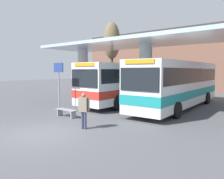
# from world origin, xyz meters

# --- Properties ---
(ground_plane) EXTENTS (100.00, 100.00, 0.00)m
(ground_plane) POSITION_xyz_m (0.00, 0.00, 0.00)
(ground_plane) COLOR #4C4C51
(townhouse_backdrop) EXTENTS (40.00, 0.58, 8.74)m
(townhouse_backdrop) POSITION_xyz_m (0.00, 24.44, 5.09)
(townhouse_backdrop) COLOR brown
(townhouse_backdrop) RESTS_ON ground_plane
(station_canopy) EXTENTS (18.41, 5.69, 5.00)m
(station_canopy) POSITION_xyz_m (0.00, 8.99, 4.05)
(station_canopy) COLOR silver
(station_canopy) RESTS_ON ground_plane
(transit_bus_left_bay) EXTENTS (2.88, 10.68, 3.28)m
(transit_bus_left_bay) POSITION_xyz_m (-1.91, 9.82, 1.84)
(transit_bus_left_bay) COLOR white
(transit_bus_left_bay) RESTS_ON ground_plane
(transit_bus_center_bay) EXTENTS (2.96, 11.90, 3.36)m
(transit_bus_center_bay) POSITION_xyz_m (2.12, 10.21, 1.86)
(transit_bus_center_bay) COLOR silver
(transit_bus_center_bay) RESTS_ON ground_plane
(waiting_bench_near_pillar) EXTENTS (1.53, 0.44, 0.46)m
(waiting_bench_near_pillar) POSITION_xyz_m (-1.82, 2.89, 0.34)
(waiting_bench_near_pillar) COLOR gray
(waiting_bench_near_pillar) RESTS_ON ground_plane
(info_sign_platform) EXTENTS (0.90, 0.09, 3.24)m
(info_sign_platform) POSITION_xyz_m (-3.31, 3.53, 2.30)
(info_sign_platform) COLOR gray
(info_sign_platform) RESTS_ON ground_plane
(pedestrian_waiting) EXTENTS (0.63, 0.34, 1.70)m
(pedestrian_waiting) POSITION_xyz_m (0.92, 1.67, 1.04)
(pedestrian_waiting) COLOR #333856
(pedestrian_waiting) RESTS_ON ground_plane
(poplar_tree_behind_right) EXTENTS (2.15, 2.15, 8.98)m
(poplar_tree_behind_right) POSITION_xyz_m (-9.59, 16.95, 6.48)
(poplar_tree_behind_right) COLOR #473A2B
(poplar_tree_behind_right) RESTS_ON ground_plane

